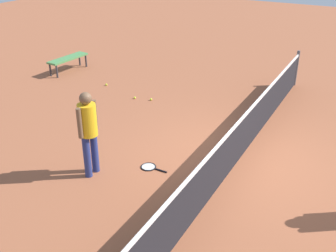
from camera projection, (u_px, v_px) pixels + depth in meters
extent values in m
plane|color=#9E5638|center=(239.00, 159.00, 8.34)|extent=(40.00, 40.00, 0.00)
cylinder|color=#4C4C51|center=(296.00, 68.00, 12.04)|extent=(0.09, 0.09, 1.07)
cube|color=black|center=(241.00, 140.00, 8.14)|extent=(10.00, 0.02, 0.91)
cube|color=white|center=(243.00, 118.00, 7.92)|extent=(10.00, 0.04, 0.06)
cylinder|color=navy|center=(87.00, 157.00, 7.58)|extent=(0.14, 0.14, 0.85)
cylinder|color=navy|center=(95.00, 152.00, 7.75)|extent=(0.14, 0.14, 0.85)
cylinder|color=yellow|center=(88.00, 120.00, 7.34)|extent=(0.35, 0.35, 0.62)
cylinder|color=brown|center=(80.00, 123.00, 7.16)|extent=(0.09, 0.09, 0.58)
cylinder|color=brown|center=(95.00, 115.00, 7.49)|extent=(0.09, 0.09, 0.58)
sphere|color=brown|center=(85.00, 98.00, 7.15)|extent=(0.24, 0.24, 0.23)
torus|color=black|center=(148.00, 167.00, 8.04)|extent=(0.32, 0.32, 0.02)
cylinder|color=silver|center=(148.00, 167.00, 8.04)|extent=(0.27, 0.27, 0.00)
cylinder|color=black|center=(161.00, 170.00, 7.91)|extent=(0.04, 0.28, 0.03)
sphere|color=#C6E033|center=(151.00, 99.00, 11.15)|extent=(0.07, 0.07, 0.07)
sphere|color=#C6E033|center=(135.00, 98.00, 11.27)|extent=(0.07, 0.07, 0.07)
sphere|color=#C6E033|center=(106.00, 85.00, 12.20)|extent=(0.07, 0.07, 0.07)
cube|color=#4C8C4C|center=(68.00, 58.00, 13.25)|extent=(1.52, 0.51, 0.06)
cylinder|color=#333338|center=(80.00, 60.00, 13.94)|extent=(0.06, 0.06, 0.42)
cylinder|color=#333338|center=(50.00, 70.00, 12.93)|extent=(0.06, 0.06, 0.42)
cylinder|color=#333338|center=(86.00, 61.00, 13.79)|extent=(0.06, 0.06, 0.42)
cylinder|color=#333338|center=(57.00, 71.00, 12.78)|extent=(0.06, 0.06, 0.42)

